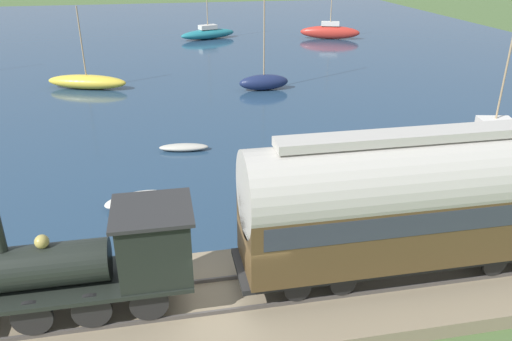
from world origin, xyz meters
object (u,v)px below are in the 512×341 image
Objects in this scene: steam_locomotive at (107,256)px; sailboat_brown at (492,135)px; rowboat_mid_harbor at (136,200)px; rowboat_far_out at (184,147)px; sailboat_yellow at (87,82)px; sailboat_teal at (208,33)px; rowboat_near_shore at (379,162)px; rowboat_off_pier at (292,165)px; passenger_coach at (418,198)px; sailboat_red at (330,32)px; sailboat_navy at (264,81)px.

sailboat_brown is (9.87, -18.34, -1.58)m from steam_locomotive.
rowboat_mid_harbor is (-2.94, 17.94, -0.38)m from sailboat_brown.
steam_locomotive is 2.27× the size of rowboat_far_out.
rowboat_far_out is (12.41, -2.66, -2.02)m from steam_locomotive.
rowboat_mid_harbor is (-18.84, -3.85, -0.28)m from sailboat_yellow.
rowboat_near_shore is at bearing 166.97° from sailboat_teal.
rowboat_mid_harbor is 7.42m from rowboat_off_pier.
sailboat_brown is (9.87, -9.65, -2.41)m from passenger_coach.
sailboat_yellow is 2.23× the size of rowboat_near_shore.
sailboat_red is 2.42× the size of rowboat_near_shore.
sailboat_teal is 21.88m from sailboat_navy.
sailboat_teal reaches higher than sailboat_brown.
sailboat_brown is 1.07× the size of sailboat_yellow.
passenger_coach is at bearing -175.77° from sailboat_red.
steam_locomotive is 14.59m from rowboat_near_shore.
sailboat_yellow is at bearing 7.65° from steam_locomotive.
rowboat_off_pier is at bearing 178.38° from sailboat_red.
sailboat_red is at bearing -46.24° from rowboat_mid_harbor.
steam_locomotive is at bearing 130.82° from sailboat_brown.
sailboat_brown is at bearing -123.66° from rowboat_near_shore.
passenger_coach is 23.10m from sailboat_navy.
sailboat_brown reaches higher than rowboat_mid_harbor.
passenger_coach is 28.60m from sailboat_yellow.
sailboat_yellow is at bearing 25.25° from passenger_coach.
steam_locomotive is 0.89× the size of sailboat_red.
sailboat_red reaches higher than passenger_coach.
sailboat_navy is at bearing 47.85° from sailboat_brown.
passenger_coach is at bearing -168.06° from rowboat_off_pier.
sailboat_navy is 3.71× the size of rowboat_far_out.
sailboat_brown is 10.89m from rowboat_off_pier.
rowboat_off_pier is (2.19, -7.09, -0.05)m from rowboat_mid_harbor.
sailboat_teal is 36.41m from rowboat_near_shore.
rowboat_off_pier is (9.12, 1.21, -2.84)m from passenger_coach.
steam_locomotive is at bearing 90.00° from passenger_coach.
steam_locomotive reaches higher than rowboat_mid_harbor.
passenger_coach reaches higher than rowboat_near_shore.
sailboat_yellow reaches higher than steam_locomotive.
sailboat_brown is 18.19m from rowboat_mid_harbor.
sailboat_red is (42.25, -11.87, -2.26)m from passenger_coach.
steam_locomotive reaches higher than rowboat_near_shore.
sailboat_yellow reaches higher than rowboat_far_out.
sailboat_teal reaches higher than rowboat_near_shore.
passenger_coach is at bearing 117.38° from rowboat_near_shore.
rowboat_near_shore reaches higher than rowboat_far_out.
rowboat_near_shore is (1.71, -11.19, -0.02)m from rowboat_mid_harbor.
sailboat_teal is 3.00× the size of rowboat_far_out.
sailboat_teal is 21.89m from sailboat_yellow.
passenger_coach is 1.37× the size of sailboat_teal.
passenger_coach is 3.91× the size of rowboat_mid_harbor.
rowboat_mid_harbor is 1.26× the size of rowboat_off_pier.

